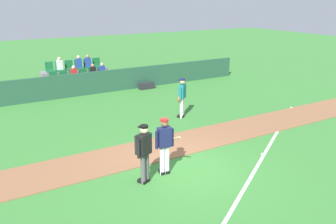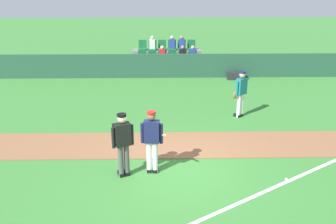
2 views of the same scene
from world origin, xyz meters
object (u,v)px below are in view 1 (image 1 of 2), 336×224
(batter_navy_jersey, at_px, (165,144))
(runner_teal_jersey, at_px, (182,97))
(umpire_home_plate, at_px, (144,151))
(equipment_bag, at_px, (146,86))
(baseball, at_px, (262,154))

(batter_navy_jersey, height_order, runner_teal_jersey, same)
(batter_navy_jersey, distance_m, umpire_home_plate, 0.77)
(umpire_home_plate, relative_size, equipment_bag, 1.96)
(runner_teal_jersey, xyz_separation_m, equipment_bag, (0.92, 5.37, -0.78))
(runner_teal_jersey, bearing_deg, baseball, -86.36)
(batter_navy_jersey, bearing_deg, runner_teal_jersey, 52.30)
(equipment_bag, bearing_deg, umpire_home_plate, -116.75)
(batter_navy_jersey, bearing_deg, umpire_home_plate, -168.10)
(umpire_home_plate, height_order, runner_teal_jersey, same)
(umpire_home_plate, xyz_separation_m, baseball, (4.24, -0.35, -0.96))
(runner_teal_jersey, distance_m, equipment_bag, 5.50)
(runner_teal_jersey, distance_m, baseball, 4.74)
(umpire_home_plate, height_order, baseball, umpire_home_plate)
(umpire_home_plate, height_order, equipment_bag, umpire_home_plate)
(runner_teal_jersey, relative_size, equipment_bag, 1.96)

